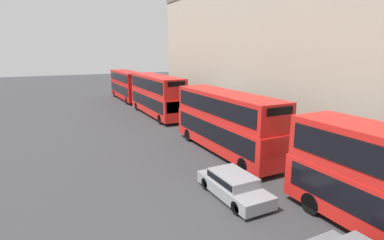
{
  "coord_description": "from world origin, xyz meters",
  "views": [
    {
      "loc": [
        -9.92,
        -0.19,
        7.23
      ],
      "look_at": [
        0.48,
        20.52,
        1.88
      ],
      "focal_mm": 28.0,
      "sensor_mm": 36.0,
      "label": 1
    }
  ],
  "objects_px": {
    "bus_second_in_queue": "(226,120)",
    "car_hatchback": "(233,185)",
    "bus_third_in_queue": "(156,94)",
    "bus_trailing": "(127,84)"
  },
  "relations": [
    {
      "from": "bus_trailing",
      "to": "bus_third_in_queue",
      "type": "bearing_deg",
      "value": -90.0
    },
    {
      "from": "car_hatchback",
      "to": "bus_third_in_queue",
      "type": "bearing_deg",
      "value": 80.54
    },
    {
      "from": "bus_second_in_queue",
      "to": "bus_third_in_queue",
      "type": "height_order",
      "value": "bus_third_in_queue"
    },
    {
      "from": "bus_third_in_queue",
      "to": "car_hatchback",
      "type": "height_order",
      "value": "bus_third_in_queue"
    },
    {
      "from": "bus_second_in_queue",
      "to": "bus_third_in_queue",
      "type": "xyz_separation_m",
      "value": [
        0.0,
        14.41,
        0.08
      ]
    },
    {
      "from": "bus_second_in_queue",
      "to": "car_hatchback",
      "type": "distance_m",
      "value": 7.11
    },
    {
      "from": "bus_trailing",
      "to": "car_hatchback",
      "type": "height_order",
      "value": "bus_trailing"
    },
    {
      "from": "bus_second_in_queue",
      "to": "car_hatchback",
      "type": "bearing_deg",
      "value": -119.58
    },
    {
      "from": "bus_second_in_queue",
      "to": "bus_trailing",
      "type": "xyz_separation_m",
      "value": [
        -0.0,
        27.22,
        -0.07
      ]
    },
    {
      "from": "bus_trailing",
      "to": "car_hatchback",
      "type": "bearing_deg",
      "value": -95.85
    }
  ]
}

